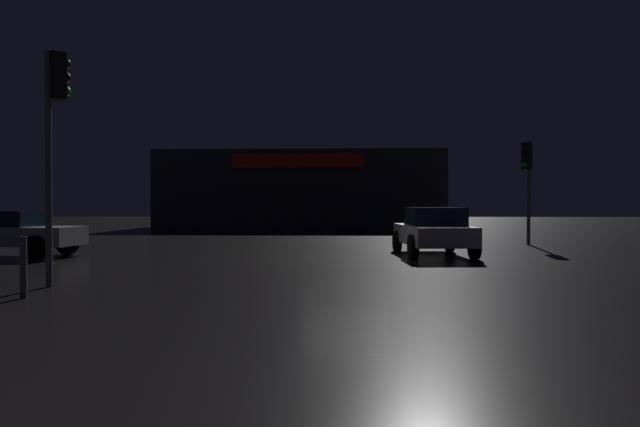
{
  "coord_description": "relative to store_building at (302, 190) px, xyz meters",
  "views": [
    {
      "loc": [
        -0.11,
        -16.54,
        1.52
      ],
      "look_at": [
        -0.9,
        4.86,
        1.22
      ],
      "focal_mm": 32.71,
      "sensor_mm": 36.0,
      "label": 1
    }
  ],
  "objects": [
    {
      "name": "store_building",
      "position": [
        0.0,
        0.0,
        0.0
      ],
      "size": [
        19.07,
        9.2,
        5.15
      ],
      "color": "#33383D",
      "rests_on": "ground"
    },
    {
      "name": "car_near",
      "position": [
        -7.02,
        -24.73,
        -1.88
      ],
      "size": [
        4.12,
        2.08,
        1.36
      ],
      "color": "#B7B7BF",
      "rests_on": "ground"
    },
    {
      "name": "bollard_kerb_a",
      "position": [
        -2.42,
        -32.23,
        -2.07
      ],
      "size": [
        0.11,
        0.11,
        1.01
      ],
      "primitive_type": "cylinder",
      "color": "#595B60",
      "rests_on": "ground"
    },
    {
      "name": "car_far",
      "position": [
        5.57,
        -23.82,
        -1.83
      ],
      "size": [
        2.18,
        4.29,
        1.46
      ],
      "color": "silver",
      "rests_on": "ground"
    },
    {
      "name": "ground_plane",
      "position": [
        2.89,
        -25.01,
        -2.58
      ],
      "size": [
        120.0,
        120.0,
        0.0
      ],
      "primitive_type": "plane",
      "color": "black"
    },
    {
      "name": "traffic_signal_main",
      "position": [
        -2.58,
        -30.83,
        0.69
      ],
      "size": [
        0.42,
        0.42,
        4.38
      ],
      "color": "#595B60",
      "rests_on": "ground"
    },
    {
      "name": "traffic_signal_opposite",
      "position": [
        9.89,
        -18.97,
        0.27
      ],
      "size": [
        0.43,
        0.41,
        3.92
      ],
      "color": "#595B60",
      "rests_on": "ground"
    }
  ]
}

